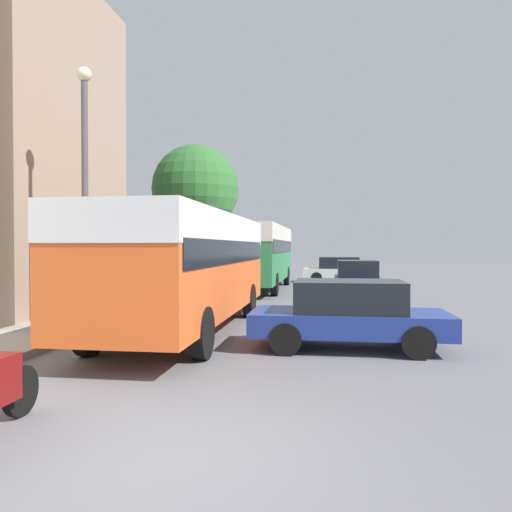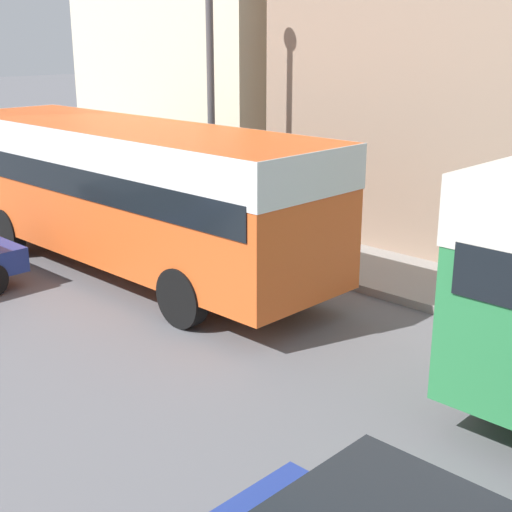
% 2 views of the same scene
% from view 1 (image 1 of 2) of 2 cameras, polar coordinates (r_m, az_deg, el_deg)
% --- Properties ---
extents(ground_plane, '(120.00, 120.00, 0.00)m').
position_cam_1_polar(ground_plane, '(5.40, -10.83, -22.16)').
color(ground_plane, slate).
extents(bus_lead, '(2.54, 9.32, 2.91)m').
position_cam_1_polar(bus_lead, '(12.48, -7.97, 0.01)').
color(bus_lead, '#EA5B23').
rests_on(bus_lead, ground_plane).
extents(bus_following, '(2.62, 10.10, 3.13)m').
position_cam_1_polar(bus_following, '(24.72, 0.21, 0.84)').
color(bus_following, '#2D8447').
rests_on(bus_following, ground_plane).
extents(car_crossing, '(4.24, 1.86, 1.51)m').
position_cam_1_polar(car_crossing, '(30.21, 9.46, -1.50)').
color(car_crossing, silver).
rests_on(car_crossing, ground_plane).
extents(car_far_curb, '(1.91, 3.89, 1.55)m').
position_cam_1_polar(car_far_curb, '(21.54, 11.48, -2.49)').
color(car_far_curb, navy).
rests_on(car_far_curb, ground_plane).
extents(car_distant, '(4.04, 1.85, 1.42)m').
position_cam_1_polar(car_distant, '(10.61, 10.58, -6.44)').
color(car_distant, navy).
rests_on(car_distant, ground_plane).
extents(pedestrian_near_curb, '(0.43, 0.43, 1.64)m').
position_cam_1_polar(pedestrian_near_curb, '(23.59, -7.90, -1.74)').
color(pedestrian_near_curb, '#232838').
rests_on(pedestrian_near_curb, sidewalk).
extents(street_tree, '(4.52, 4.52, 7.27)m').
position_cam_1_polar(street_tree, '(26.36, -6.93, 7.62)').
color(street_tree, brown).
rests_on(street_tree, sidewalk).
extents(lamp_post, '(0.36, 0.36, 6.42)m').
position_cam_1_polar(lamp_post, '(13.22, -18.98, 8.85)').
color(lamp_post, '#47474C').
rests_on(lamp_post, sidewalk).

